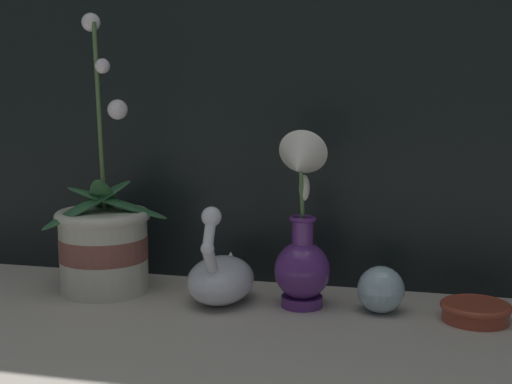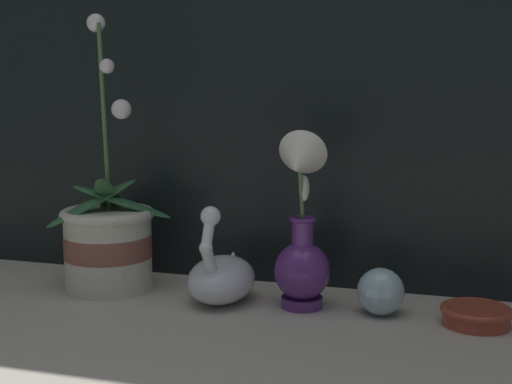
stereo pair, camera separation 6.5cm
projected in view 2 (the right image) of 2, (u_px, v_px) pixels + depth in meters
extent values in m
plane|color=#BCB2A3|center=(242.00, 335.00, 1.09)|extent=(2.80, 2.80, 0.00)
cylinder|color=beige|center=(108.00, 249.00, 1.32)|extent=(0.16, 0.16, 0.15)
cylinder|color=brown|center=(108.00, 246.00, 1.32)|extent=(0.16, 0.16, 0.04)
torus|color=beige|center=(107.00, 214.00, 1.31)|extent=(0.17, 0.17, 0.02)
cylinder|color=#4C6B3D|center=(104.00, 118.00, 1.29)|extent=(0.01, 0.03, 0.34)
ellipsoid|color=#2D6038|center=(122.00, 202.00, 1.31)|extent=(0.19, 0.09, 0.07)
ellipsoid|color=#2D6038|center=(109.00, 199.00, 1.34)|extent=(0.11, 0.19, 0.11)
ellipsoid|color=#2D6038|center=(92.00, 203.00, 1.30)|extent=(0.15, 0.16, 0.09)
sphere|color=white|center=(96.00, 23.00, 1.26)|extent=(0.03, 0.03, 0.03)
sphere|color=white|center=(107.00, 66.00, 1.26)|extent=(0.03, 0.03, 0.03)
sphere|color=white|center=(121.00, 109.00, 1.27)|extent=(0.04, 0.04, 0.04)
ellipsoid|color=white|center=(221.00, 279.00, 1.25)|extent=(0.11, 0.16, 0.08)
cone|color=white|center=(232.00, 265.00, 1.30)|extent=(0.06, 0.07, 0.07)
cylinder|color=white|center=(209.00, 261.00, 1.19)|extent=(0.02, 0.05, 0.06)
sphere|color=white|center=(206.00, 248.00, 1.17)|extent=(0.02, 0.02, 0.02)
cylinder|color=white|center=(208.00, 232.00, 1.17)|extent=(0.02, 0.04, 0.06)
sphere|color=white|center=(211.00, 216.00, 1.18)|extent=(0.03, 0.03, 0.03)
cylinder|color=#602D7F|center=(302.00, 302.00, 1.22)|extent=(0.07, 0.07, 0.02)
ellipsoid|color=#602D7F|center=(302.00, 271.00, 1.22)|extent=(0.10, 0.10, 0.10)
cylinder|color=#602D7F|center=(303.00, 232.00, 1.21)|extent=(0.04, 0.04, 0.04)
torus|color=#602D7F|center=(303.00, 219.00, 1.20)|extent=(0.05, 0.05, 0.01)
cylinder|color=#567A47|center=(301.00, 196.00, 1.19)|extent=(0.01, 0.03, 0.08)
cone|color=white|center=(299.00, 161.00, 1.16)|extent=(0.08, 0.09, 0.10)
ellipsoid|color=white|center=(304.00, 188.00, 1.19)|extent=(0.02, 0.02, 0.04)
sphere|color=silver|center=(381.00, 292.00, 1.18)|extent=(0.08, 0.08, 0.08)
cylinder|color=#A8422D|center=(476.00, 316.00, 1.13)|extent=(0.11, 0.11, 0.03)
torus|color=#A8422D|center=(477.00, 310.00, 1.13)|extent=(0.11, 0.11, 0.01)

